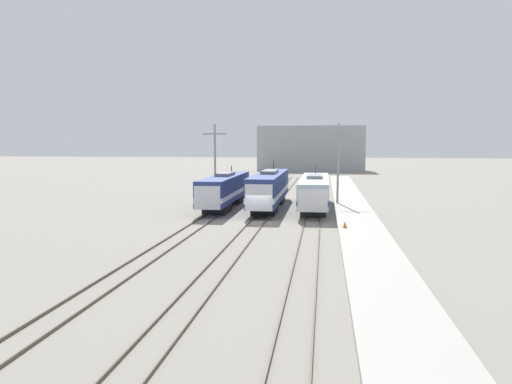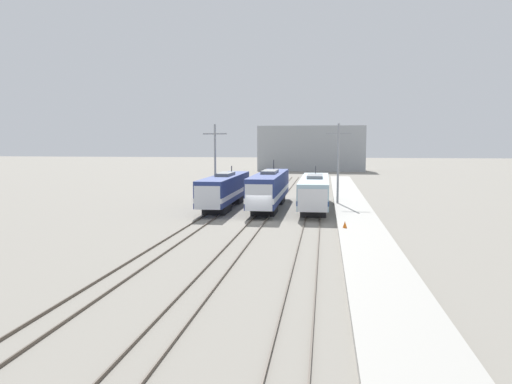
% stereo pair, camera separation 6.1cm
% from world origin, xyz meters
% --- Properties ---
extents(ground_plane, '(400.00, 400.00, 0.00)m').
position_xyz_m(ground_plane, '(0.00, 0.00, 0.00)').
color(ground_plane, gray).
extents(rail_pair_far_left, '(1.51, 120.00, 0.15)m').
position_xyz_m(rail_pair_far_left, '(-5.17, 0.00, 0.07)').
color(rail_pair_far_left, '#4C4238').
rests_on(rail_pair_far_left, ground_plane).
extents(rail_pair_center, '(1.51, 120.00, 0.15)m').
position_xyz_m(rail_pair_center, '(0.00, 0.00, 0.07)').
color(rail_pair_center, '#4C4238').
rests_on(rail_pair_center, ground_plane).
extents(rail_pair_far_right, '(1.51, 120.00, 0.15)m').
position_xyz_m(rail_pair_far_right, '(5.17, 0.00, 0.07)').
color(rail_pair_far_right, '#4C4238').
rests_on(rail_pair_far_right, ground_plane).
extents(locomotive_far_left, '(2.90, 18.23, 4.66)m').
position_xyz_m(locomotive_far_left, '(-5.17, 8.92, 2.10)').
color(locomotive_far_left, black).
rests_on(locomotive_far_left, ground_plane).
extents(locomotive_center, '(2.95, 19.64, 5.41)m').
position_xyz_m(locomotive_center, '(0.00, 9.21, 2.24)').
color(locomotive_center, black).
rests_on(locomotive_center, ground_plane).
extents(locomotive_far_right, '(3.12, 18.85, 4.69)m').
position_xyz_m(locomotive_far_right, '(5.17, 8.94, 2.03)').
color(locomotive_far_right, '#232326').
rests_on(locomotive_far_right, ground_plane).
extents(catenary_tower_left, '(2.95, 0.25, 9.76)m').
position_xyz_m(catenary_tower_left, '(-7.05, 12.54, 5.28)').
color(catenary_tower_left, gray).
rests_on(catenary_tower_left, ground_plane).
extents(catenary_tower_right, '(2.95, 0.25, 9.76)m').
position_xyz_m(catenary_tower_right, '(7.83, 12.54, 5.28)').
color(catenary_tower_right, gray).
rests_on(catenary_tower_right, ground_plane).
extents(platform, '(4.00, 120.00, 0.35)m').
position_xyz_m(platform, '(9.46, 0.00, 0.17)').
color(platform, '#A8A59E').
rests_on(platform, ground_plane).
extents(traffic_cone, '(0.37, 0.37, 0.57)m').
position_xyz_m(traffic_cone, '(8.03, -4.84, 0.63)').
color(traffic_cone, orange).
rests_on(traffic_cone, platform).
extents(depot_building, '(27.94, 10.03, 11.83)m').
position_xyz_m(depot_building, '(2.61, 87.44, 5.92)').
color(depot_building, '#9EA3A8').
rests_on(depot_building, ground_plane).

